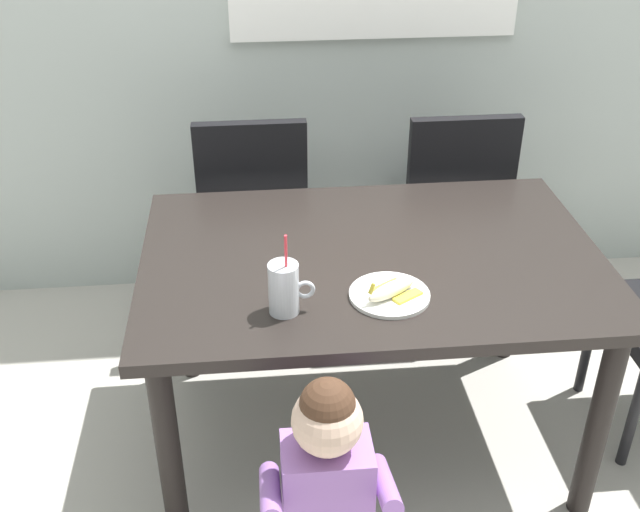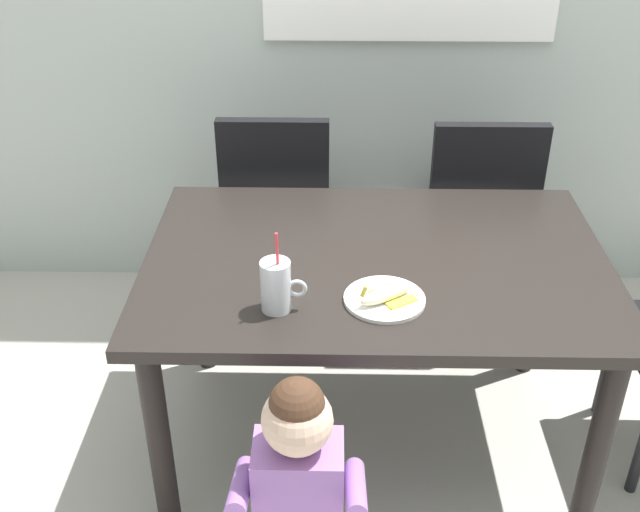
{
  "view_description": "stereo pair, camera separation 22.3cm",
  "coord_description": "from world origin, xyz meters",
  "px_view_note": "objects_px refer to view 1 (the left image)",
  "views": [
    {
      "loc": [
        -0.36,
        -2.0,
        1.96
      ],
      "look_at": [
        -0.17,
        -0.1,
        0.81
      ],
      "focal_mm": 42.79,
      "sensor_mm": 36.0,
      "label": 1
    },
    {
      "loc": [
        -0.13,
        -2.01,
        1.96
      ],
      "look_at": [
        -0.17,
        -0.1,
        0.81
      ],
      "focal_mm": 42.79,
      "sensor_mm": 36.0,
      "label": 2
    }
  ],
  "objects_px": {
    "dining_table": "(371,280)",
    "dining_chair_left": "(253,210)",
    "toddler_standing": "(327,482)",
    "snack_plate": "(389,295)",
    "peeled_banana": "(392,290)",
    "dining_chair_right": "(450,205)",
    "milk_cup": "(284,291)"
  },
  "relations": [
    {
      "from": "dining_table",
      "to": "dining_chair_left",
      "type": "distance_m",
      "value": 0.82
    },
    {
      "from": "snack_plate",
      "to": "peeled_banana",
      "type": "distance_m",
      "value": 0.03
    },
    {
      "from": "dining_chair_left",
      "to": "peeled_banana",
      "type": "relative_size",
      "value": 5.51
    },
    {
      "from": "toddler_standing",
      "to": "snack_plate",
      "type": "bearing_deg",
      "value": 63.74
    },
    {
      "from": "milk_cup",
      "to": "dining_chair_right",
      "type": "bearing_deg",
      "value": 53.53
    },
    {
      "from": "dining_chair_right",
      "to": "peeled_banana",
      "type": "height_order",
      "value": "dining_chair_right"
    },
    {
      "from": "dining_table",
      "to": "snack_plate",
      "type": "relative_size",
      "value": 6.2
    },
    {
      "from": "dining_table",
      "to": "toddler_standing",
      "type": "height_order",
      "value": "toddler_standing"
    },
    {
      "from": "milk_cup",
      "to": "snack_plate",
      "type": "xyz_separation_m",
      "value": [
        0.3,
        0.04,
        -0.06
      ]
    },
    {
      "from": "dining_chair_left",
      "to": "peeled_banana",
      "type": "distance_m",
      "value": 1.08
    },
    {
      "from": "snack_plate",
      "to": "peeled_banana",
      "type": "xyz_separation_m",
      "value": [
        0.0,
        -0.01,
        0.03
      ]
    },
    {
      "from": "dining_chair_left",
      "to": "milk_cup",
      "type": "xyz_separation_m",
      "value": [
        0.07,
        -1.01,
        0.28
      ]
    },
    {
      "from": "dining_table",
      "to": "toddler_standing",
      "type": "relative_size",
      "value": 1.7
    },
    {
      "from": "dining_table",
      "to": "dining_chair_right",
      "type": "distance_m",
      "value": 0.83
    },
    {
      "from": "milk_cup",
      "to": "dining_chair_left",
      "type": "bearing_deg",
      "value": 94.14
    },
    {
      "from": "dining_chair_left",
      "to": "dining_chair_right",
      "type": "height_order",
      "value": "same"
    },
    {
      "from": "milk_cup",
      "to": "snack_plate",
      "type": "distance_m",
      "value": 0.31
    },
    {
      "from": "dining_chair_right",
      "to": "snack_plate",
      "type": "relative_size",
      "value": 4.17
    },
    {
      "from": "snack_plate",
      "to": "dining_table",
      "type": "bearing_deg",
      "value": 92.85
    },
    {
      "from": "snack_plate",
      "to": "peeled_banana",
      "type": "bearing_deg",
      "value": -70.01
    },
    {
      "from": "dining_chair_left",
      "to": "milk_cup",
      "type": "distance_m",
      "value": 1.05
    },
    {
      "from": "toddler_standing",
      "to": "dining_table",
      "type": "bearing_deg",
      "value": 72.94
    },
    {
      "from": "dining_chair_left",
      "to": "milk_cup",
      "type": "relative_size",
      "value": 3.81
    },
    {
      "from": "dining_table",
      "to": "snack_plate",
      "type": "height_order",
      "value": "snack_plate"
    },
    {
      "from": "dining_table",
      "to": "dining_chair_left",
      "type": "relative_size",
      "value": 1.49
    },
    {
      "from": "dining_chair_right",
      "to": "toddler_standing",
      "type": "height_order",
      "value": "dining_chair_right"
    },
    {
      "from": "dining_chair_right",
      "to": "snack_plate",
      "type": "bearing_deg",
      "value": 65.55
    },
    {
      "from": "toddler_standing",
      "to": "peeled_banana",
      "type": "relative_size",
      "value": 4.81
    },
    {
      "from": "dining_chair_left",
      "to": "toddler_standing",
      "type": "relative_size",
      "value": 1.15
    },
    {
      "from": "milk_cup",
      "to": "snack_plate",
      "type": "relative_size",
      "value": 1.1
    },
    {
      "from": "snack_plate",
      "to": "toddler_standing",
      "type": "bearing_deg",
      "value": -116.26
    },
    {
      "from": "dining_chair_right",
      "to": "milk_cup",
      "type": "distance_m",
      "value": 1.25
    }
  ]
}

